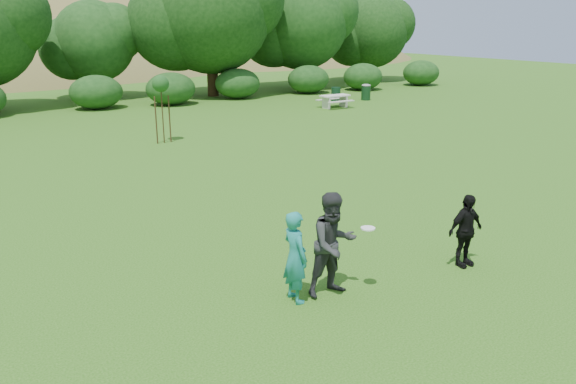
# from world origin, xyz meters

# --- Properties ---
(ground) EXTENTS (120.00, 120.00, 0.00)m
(ground) POSITION_xyz_m (0.00, 0.00, 0.00)
(ground) COLOR #19470C
(ground) RESTS_ON ground
(player_teal) EXTENTS (0.44, 0.65, 1.75)m
(player_teal) POSITION_xyz_m (-1.69, 0.14, 0.87)
(player_teal) COLOR #1A7875
(player_teal) RESTS_ON ground
(player_grey) EXTENTS (1.02, 0.82, 2.02)m
(player_grey) POSITION_xyz_m (-0.94, -0.02, 1.01)
(player_grey) COLOR #292A2C
(player_grey) RESTS_ON ground
(player_black) EXTENTS (0.94, 0.41, 1.58)m
(player_black) POSITION_xyz_m (2.18, -0.50, 0.79)
(player_black) COLOR black
(player_black) RESTS_ON ground
(trash_can_near) EXTENTS (0.60, 0.60, 0.90)m
(trash_can_near) POSITION_xyz_m (15.54, 21.31, 0.45)
(trash_can_near) COLOR #11311E
(trash_can_near) RESTS_ON ground
(frisbee) EXTENTS (0.27, 0.27, 0.03)m
(frisbee) POSITION_xyz_m (-0.41, -0.36, 1.33)
(frisbee) COLOR white
(frisbee) RESTS_ON ground
(sapling) EXTENTS (0.70, 0.70, 2.85)m
(sapling) POSITION_xyz_m (1.43, 14.97, 2.42)
(sapling) COLOR #392716
(sapling) RESTS_ON ground
(picnic_table) EXTENTS (1.80, 1.48, 0.76)m
(picnic_table) POSITION_xyz_m (13.72, 19.03, 0.52)
(picnic_table) COLOR beige
(picnic_table) RESTS_ON ground
(trash_can_lidded) EXTENTS (0.60, 0.60, 1.05)m
(trash_can_lidded) POSITION_xyz_m (17.52, 20.65, 0.54)
(trash_can_lidded) COLOR #12321A
(trash_can_lidded) RESTS_ON ground
(tree_row) EXTENTS (53.92, 10.38, 9.62)m
(tree_row) POSITION_xyz_m (3.23, 28.68, 4.87)
(tree_row) COLOR #3A2616
(tree_row) RESTS_ON ground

